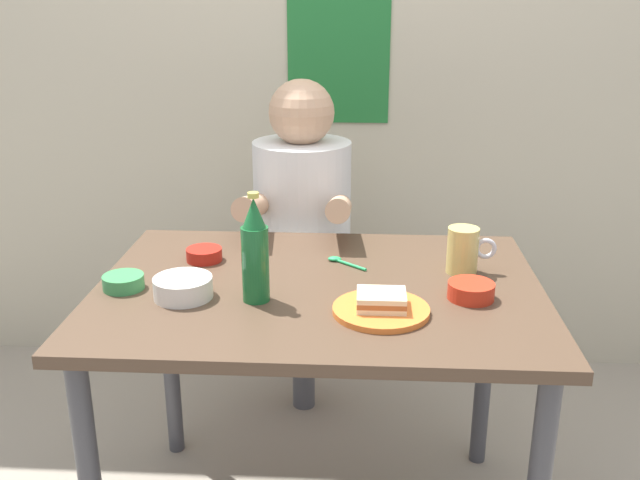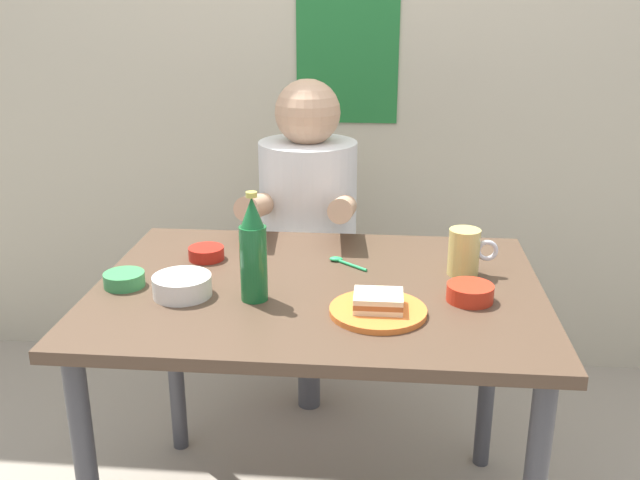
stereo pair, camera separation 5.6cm
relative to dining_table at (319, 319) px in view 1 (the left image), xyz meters
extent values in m
cube|color=#BCB299|center=(0.00, 1.05, 0.65)|extent=(4.40, 0.08, 2.60)
cube|color=#1E6B2D|center=(0.01, 1.01, 0.61)|extent=(0.37, 0.01, 0.58)
cube|color=#4C3828|center=(0.00, 0.00, 0.08)|extent=(1.10, 0.80, 0.03)
cylinder|color=#3F3F44|center=(-0.49, 0.34, -0.29)|extent=(0.05, 0.05, 0.71)
cylinder|color=#3F3F44|center=(0.49, 0.34, -0.29)|extent=(0.05, 0.05, 0.71)
cylinder|color=#4C4C51|center=(-0.09, 0.63, -0.44)|extent=(0.08, 0.08, 0.41)
cylinder|color=maroon|center=(-0.09, 0.63, -0.22)|extent=(0.34, 0.34, 0.04)
cylinder|color=white|center=(-0.09, 0.63, 0.06)|extent=(0.32, 0.32, 0.52)
sphere|color=tan|center=(-0.09, 0.63, 0.42)|extent=(0.21, 0.21, 0.21)
cylinder|color=tan|center=(-0.22, 0.38, 0.18)|extent=(0.07, 0.31, 0.14)
cylinder|color=tan|center=(0.04, 0.38, 0.18)|extent=(0.07, 0.31, 0.14)
cylinder|color=orange|center=(0.15, -0.16, 0.10)|extent=(0.22, 0.22, 0.01)
cube|color=beige|center=(0.15, -0.16, 0.11)|extent=(0.11, 0.09, 0.01)
cube|color=#9E592D|center=(0.15, -0.16, 0.13)|extent=(0.11, 0.09, 0.01)
cube|color=beige|center=(0.15, -0.16, 0.14)|extent=(0.11, 0.09, 0.01)
cylinder|color=#D1BC66|center=(0.36, 0.11, 0.15)|extent=(0.08, 0.08, 0.12)
torus|color=silver|center=(0.42, 0.11, 0.16)|extent=(0.06, 0.01, 0.06)
cylinder|color=#19602D|center=(-0.14, -0.10, 0.18)|extent=(0.06, 0.06, 0.18)
cone|color=#19602D|center=(-0.14, -0.10, 0.31)|extent=(0.05, 0.05, 0.07)
cylinder|color=#BFB74C|center=(-0.14, -0.10, 0.35)|extent=(0.03, 0.03, 0.01)
cylinder|color=#B21E14|center=(-0.32, 0.15, 0.11)|extent=(0.10, 0.10, 0.03)
cylinder|color=maroon|center=(-0.32, 0.15, 0.12)|extent=(0.08, 0.08, 0.02)
cylinder|color=red|center=(0.36, -0.06, 0.11)|extent=(0.11, 0.11, 0.04)
cylinder|color=#A33521|center=(0.36, -0.06, 0.12)|extent=(0.09, 0.09, 0.02)
cylinder|color=silver|center=(-0.32, -0.09, 0.12)|extent=(0.14, 0.14, 0.05)
cylinder|color=tan|center=(-0.32, -0.09, 0.13)|extent=(0.11, 0.11, 0.02)
cylinder|color=#388C4C|center=(-0.47, -0.05, 0.11)|extent=(0.10, 0.10, 0.03)
cylinder|color=#5B643A|center=(-0.47, -0.05, 0.12)|extent=(0.08, 0.08, 0.02)
cylinder|color=#26A559|center=(0.07, 0.13, 0.10)|extent=(0.09, 0.08, 0.01)
ellipsoid|color=#26A559|center=(0.03, 0.17, 0.10)|extent=(0.04, 0.02, 0.01)
camera|label=1|loc=(0.10, -1.63, 0.78)|focal=40.14mm
camera|label=2|loc=(0.15, -1.63, 0.78)|focal=40.14mm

